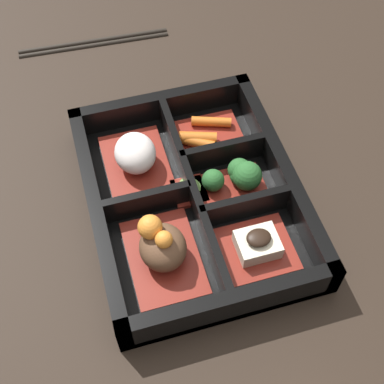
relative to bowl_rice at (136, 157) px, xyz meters
The scene contains 10 objects.
ground_plane 0.08m from the bowl_rice, 142.39° to the right, with size 3.00×3.00×0.00m, color black.
bento_base 0.08m from the bowl_rice, 142.39° to the right, with size 0.27×0.21×0.01m.
bento_rim 0.08m from the bowl_rice, 141.24° to the right, with size 0.27×0.21×0.04m.
bowl_stew 0.12m from the bowl_rice, behind, with size 0.10×0.07×0.06m.
bowl_rice is the anchor object (origin of this frame).
bowl_tofu 0.16m from the bowl_rice, 146.43° to the right, with size 0.07×0.07×0.03m.
bowl_greens 0.11m from the bowl_rice, 119.26° to the right, with size 0.05×0.07×0.04m.
bowl_carrots 0.09m from the bowl_rice, 78.04° to the right, with size 0.06×0.08×0.02m.
bowl_pickles 0.07m from the bowl_rice, 137.18° to the right, with size 0.04×0.03×0.01m.
chopsticks 0.23m from the bowl_rice, ahead, with size 0.03×0.20×0.01m.
Camera 1 is at (-0.31, 0.09, 0.48)m, focal length 50.00 mm.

